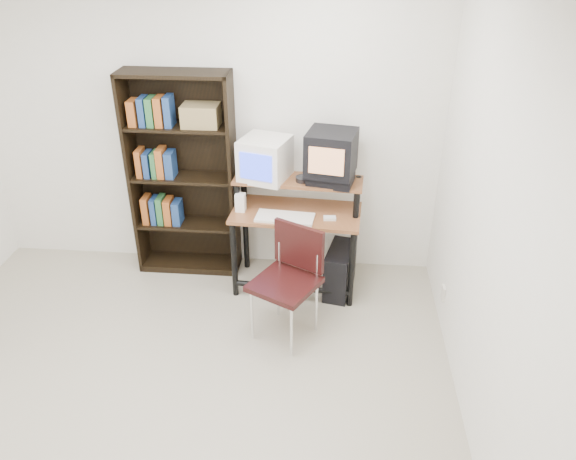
# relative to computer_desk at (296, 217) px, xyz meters

# --- Properties ---
(floor) EXTENTS (4.00, 4.00, 0.01)m
(floor) POSITION_rel_computer_desk_xyz_m (-0.80, -1.62, -0.68)
(floor) COLOR #B8AF98
(floor) RESTS_ON ground
(back_wall) EXTENTS (4.00, 0.01, 2.60)m
(back_wall) POSITION_rel_computer_desk_xyz_m (-0.80, 0.38, 0.63)
(back_wall) COLOR white
(back_wall) RESTS_ON floor
(right_wall) EXTENTS (0.01, 4.00, 2.60)m
(right_wall) POSITION_rel_computer_desk_xyz_m (1.20, -1.62, 0.63)
(right_wall) COLOR white
(right_wall) RESTS_ON floor
(computer_desk) EXTENTS (1.10, 0.60, 0.98)m
(computer_desk) POSITION_rel_computer_desk_xyz_m (0.00, 0.00, 0.00)
(computer_desk) COLOR brown
(computer_desk) RESTS_ON floor
(crt_monitor) EXTENTS (0.46, 0.46, 0.35)m
(crt_monitor) POSITION_rel_computer_desk_xyz_m (-0.27, 0.11, 0.47)
(crt_monitor) COLOR white
(crt_monitor) RESTS_ON computer_desk
(vcr) EXTENTS (0.40, 0.32, 0.08)m
(vcr) POSITION_rel_computer_desk_xyz_m (0.27, 0.05, 0.34)
(vcr) COLOR black
(vcr) RESTS_ON computer_desk
(crt_tv) EXTENTS (0.44, 0.43, 0.35)m
(crt_tv) POSITION_rel_computer_desk_xyz_m (0.27, 0.07, 0.56)
(crt_tv) COLOR black
(crt_tv) RESTS_ON vcr
(cd_spindle) EXTENTS (0.15, 0.15, 0.05)m
(cd_spindle) POSITION_rel_computer_desk_xyz_m (0.05, 0.05, 0.32)
(cd_spindle) COLOR #26262B
(cd_spindle) RESTS_ON computer_desk
(keyboard) EXTENTS (0.49, 0.25, 0.03)m
(keyboard) POSITION_rel_computer_desk_xyz_m (-0.08, -0.15, 0.07)
(keyboard) COLOR white
(keyboard) RESTS_ON computer_desk
(mousepad) EXTENTS (0.26, 0.24, 0.01)m
(mousepad) POSITION_rel_computer_desk_xyz_m (0.29, -0.15, 0.05)
(mousepad) COLOR black
(mousepad) RESTS_ON computer_desk
(mouse) EXTENTS (0.10, 0.07, 0.03)m
(mouse) POSITION_rel_computer_desk_xyz_m (0.28, -0.13, 0.07)
(mouse) COLOR white
(mouse) RESTS_ON mousepad
(desk_speaker) EXTENTS (0.09, 0.08, 0.17)m
(desk_speaker) POSITION_rel_computer_desk_xyz_m (-0.46, -0.04, 0.13)
(desk_speaker) COLOR white
(desk_speaker) RESTS_ON computer_desk
(pc_tower) EXTENTS (0.28, 0.48, 0.42)m
(pc_tower) POSITION_rel_computer_desk_xyz_m (0.38, -0.07, -0.46)
(pc_tower) COLOR black
(pc_tower) RESTS_ON floor
(school_chair) EXTENTS (0.60, 0.60, 0.89)m
(school_chair) POSITION_rel_computer_desk_xyz_m (-0.00, -0.64, -0.12)
(school_chair) COLOR black
(school_chair) RESTS_ON floor
(bookshelf) EXTENTS (0.91, 0.30, 1.82)m
(bookshelf) POSITION_rel_computer_desk_xyz_m (-1.00, 0.24, 0.26)
(bookshelf) COLOR black
(bookshelf) RESTS_ON floor
(wall_outlet) EXTENTS (0.02, 0.08, 0.12)m
(wall_outlet) POSITION_rel_computer_desk_xyz_m (1.19, -0.47, -0.37)
(wall_outlet) COLOR beige
(wall_outlet) RESTS_ON right_wall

